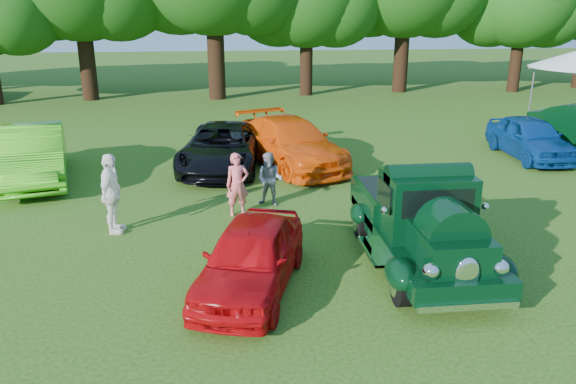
{
  "coord_description": "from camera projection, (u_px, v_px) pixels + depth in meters",
  "views": [
    {
      "loc": [
        -2.3,
        -9.91,
        5.19
      ],
      "look_at": [
        -0.97,
        2.3,
        1.1
      ],
      "focal_mm": 35.0,
      "sensor_mm": 36.0,
      "label": 1
    }
  ],
  "objects": [
    {
      "name": "red_convertible",
      "position": [
        251.0,
        257.0,
        10.62
      ],
      "size": [
        2.66,
        4.21,
        1.34
      ],
      "primitive_type": "imported",
      "rotation": [
        0.0,
        0.0,
        -0.3
      ],
      "color": "#B8070C",
      "rests_on": "ground"
    },
    {
      "name": "back_car_blue",
      "position": [
        530.0,
        138.0,
        19.93
      ],
      "size": [
        1.79,
        4.31,
        1.46
      ],
      "primitive_type": "imported",
      "rotation": [
        0.0,
        0.0,
        -0.01
      ],
      "color": "navy",
      "rests_on": "ground"
    },
    {
      "name": "spectator_pink",
      "position": [
        237.0,
        185.0,
        14.39
      ],
      "size": [
        0.66,
        0.5,
        1.65
      ],
      "primitive_type": "imported",
      "rotation": [
        0.0,
        0.0,
        0.19
      ],
      "color": "#EB6162",
      "rests_on": "ground"
    },
    {
      "name": "hero_pickup",
      "position": [
        420.0,
        223.0,
        11.71
      ],
      "size": [
        2.42,
        5.19,
        2.03
      ],
      "color": "black",
      "rests_on": "ground"
    },
    {
      "name": "ground",
      "position": [
        349.0,
        278.0,
        11.22
      ],
      "size": [
        120.0,
        120.0,
        0.0
      ],
      "primitive_type": "plane",
      "color": "#264610",
      "rests_on": "ground"
    },
    {
      "name": "back_car_black",
      "position": [
        222.0,
        147.0,
        18.58
      ],
      "size": [
        3.16,
        5.56,
        1.46
      ],
      "primitive_type": "imported",
      "rotation": [
        0.0,
        0.0,
        -0.14
      ],
      "color": "black",
      "rests_on": "ground"
    },
    {
      "name": "spectator_white",
      "position": [
        111.0,
        194.0,
        13.21
      ],
      "size": [
        0.6,
        1.18,
        1.94
      ],
      "primitive_type": "imported",
      "rotation": [
        0.0,
        0.0,
        1.46
      ],
      "color": "white",
      "rests_on": "ground"
    },
    {
      "name": "back_car_lime",
      "position": [
        34.0,
        155.0,
        17.22
      ],
      "size": [
        3.03,
        5.39,
        1.68
      ],
      "primitive_type": "imported",
      "rotation": [
        0.0,
        0.0,
        0.26
      ],
      "color": "#46C019",
      "rests_on": "ground"
    },
    {
      "name": "spectator_grey",
      "position": [
        270.0,
        179.0,
        15.12
      ],
      "size": [
        0.88,
        0.79,
        1.48
      ],
      "primitive_type": "imported",
      "rotation": [
        0.0,
        0.0,
        -0.39
      ],
      "color": "gray",
      "rests_on": "ground"
    },
    {
      "name": "back_car_orange",
      "position": [
        291.0,
        143.0,
        18.91
      ],
      "size": [
        3.99,
        5.86,
        1.58
      ],
      "primitive_type": "imported",
      "rotation": [
        0.0,
        0.0,
        0.36
      ],
      "color": "#F54F08",
      "rests_on": "ground"
    }
  ]
}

